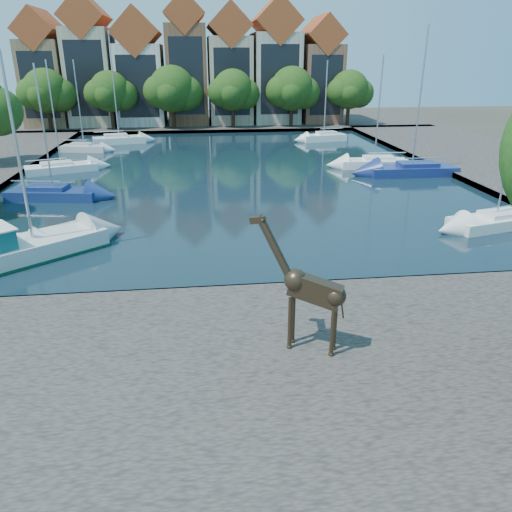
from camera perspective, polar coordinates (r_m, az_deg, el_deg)
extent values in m
plane|color=#38332B|center=(21.71, 2.40, -4.20)|extent=(160.00, 160.00, 0.00)
cube|color=black|center=(44.38, -2.54, 9.52)|extent=(38.00, 50.00, 0.08)
cube|color=#524C47|center=(15.70, 6.57, -14.59)|extent=(50.00, 14.00, 0.50)
cube|color=#524C47|center=(75.87, -4.49, 14.81)|extent=(60.00, 16.00, 0.50)
cube|color=#524C47|center=(52.45, 26.25, 9.49)|extent=(14.00, 52.00, 0.50)
cube|color=#866849|center=(77.87, -22.66, 17.73)|extent=(5.39, 9.00, 11.00)
cube|color=#A84E21|center=(77.85, -23.43, 22.62)|extent=(5.44, 9.18, 5.44)
cube|color=black|center=(73.55, -23.56, 17.45)|extent=(4.40, 0.05, 8.25)
cube|color=#BCAF90|center=(76.53, -18.19, 18.81)|extent=(5.88, 9.00, 12.50)
cube|color=#A84E21|center=(76.63, -18.92, 24.43)|extent=(5.94, 9.18, 5.94)
cube|color=black|center=(72.13, -18.85, 18.60)|extent=(4.80, 0.05, 9.38)
cube|color=silver|center=(75.68, -13.02, 18.52)|extent=(6.37, 9.00, 10.50)
cube|color=#A84E21|center=(75.64, -13.48, 23.56)|extent=(6.43, 9.18, 6.43)
cube|color=black|center=(71.22, -13.37, 18.31)|extent=(5.20, 0.05, 7.88)
cube|color=brown|center=(75.28, -7.88, 19.79)|extent=(5.39, 9.00, 13.00)
cube|color=#A84E21|center=(75.41, -8.21, 25.64)|extent=(5.44, 9.18, 5.44)
cube|color=black|center=(70.80, -7.91, 19.66)|extent=(4.40, 0.05, 9.75)
cube|color=#C3AB8B|center=(75.48, -3.02, 19.38)|extent=(5.88, 9.00, 11.50)
cube|color=#A84E21|center=(75.50, -3.14, 24.75)|extent=(5.94, 9.18, 5.94)
cube|color=black|center=(71.02, -2.75, 19.23)|extent=(4.80, 0.05, 8.62)
cube|color=beige|center=(76.20, 2.16, 19.61)|extent=(6.37, 9.00, 12.00)
cube|color=#A84E21|center=(76.26, 2.24, 25.20)|extent=(6.43, 9.18, 6.43)
cube|color=black|center=(71.78, 2.74, 19.46)|extent=(5.20, 0.05, 9.00)
cube|color=brown|center=(77.50, 7.18, 18.95)|extent=(5.39, 9.00, 10.50)
cube|color=#A84E21|center=(77.45, 7.42, 23.72)|extent=(5.44, 9.18, 5.44)
cube|color=black|center=(73.15, 8.04, 18.74)|extent=(4.40, 0.05, 7.88)
cylinder|color=#332114|center=(72.60, -22.52, 14.44)|extent=(0.50, 0.50, 3.20)
sphere|color=#1B3F12|center=(72.34, -22.91, 17.00)|extent=(5.60, 5.60, 5.60)
sphere|color=#1B3F12|center=(72.24, -21.45, 16.74)|extent=(4.20, 4.20, 4.20)
sphere|color=#1B3F12|center=(72.38, -24.18, 16.59)|extent=(3.92, 3.92, 3.92)
cylinder|color=#332114|center=(70.95, -16.09, 15.08)|extent=(0.50, 0.50, 3.20)
sphere|color=#1B3F12|center=(70.69, -16.37, 17.61)|extent=(5.20, 5.20, 5.20)
sphere|color=#1B3F12|center=(70.80, -14.98, 17.33)|extent=(3.90, 3.90, 3.90)
sphere|color=#1B3F12|center=(70.54, -17.59, 17.26)|extent=(3.64, 3.64, 3.64)
cylinder|color=#332114|center=(70.18, -9.40, 15.55)|extent=(0.50, 0.50, 3.20)
sphere|color=#1B3F12|center=(69.90, -9.58, 18.31)|extent=(6.00, 6.00, 6.00)
sphere|color=#1B3F12|center=(70.19, -8.00, 17.92)|extent=(4.50, 4.50, 4.50)
sphere|color=#1B3F12|center=(69.61, -11.00, 17.96)|extent=(4.20, 4.20, 4.20)
cylinder|color=#332114|center=(70.32, -2.63, 15.81)|extent=(0.50, 0.50, 3.20)
sphere|color=#1B3F12|center=(70.05, -2.67, 18.43)|extent=(5.40, 5.40, 5.40)
sphere|color=#1B3F12|center=(70.52, -1.31, 18.03)|extent=(4.05, 4.05, 4.05)
sphere|color=#1B3F12|center=(69.57, -3.93, 18.16)|extent=(3.78, 3.78, 3.78)
cylinder|color=#332114|center=(71.36, 4.05, 15.87)|extent=(0.50, 0.50, 3.20)
sphere|color=#1B3F12|center=(71.09, 4.12, 18.55)|extent=(5.80, 5.80, 5.80)
sphere|color=#1B3F12|center=(71.76, 5.50, 18.08)|extent=(4.35, 4.35, 4.35)
sphere|color=#1B3F12|center=(70.43, 2.83, 18.31)|extent=(4.06, 4.06, 4.06)
cylinder|color=#332114|center=(73.26, 10.45, 15.74)|extent=(0.50, 0.50, 3.20)
sphere|color=#1B3F12|center=(73.01, 10.62, 18.20)|extent=(5.20, 5.20, 5.20)
sphere|color=#1B3F12|center=(73.80, 11.74, 17.75)|extent=(3.90, 3.90, 3.90)
sphere|color=#1B3F12|center=(72.24, 9.56, 18.02)|extent=(3.64, 3.64, 3.64)
cylinder|color=#36281B|center=(16.48, 3.90, -7.70)|extent=(0.14, 0.14, 1.84)
cylinder|color=#36281B|center=(16.81, 4.25, -7.08)|extent=(0.14, 0.14, 1.84)
cylinder|color=#36281B|center=(16.23, 8.74, -8.42)|extent=(0.14, 0.14, 1.84)
cylinder|color=#36281B|center=(16.56, 8.99, -7.77)|extent=(0.14, 0.14, 1.84)
cube|color=#36281B|center=(15.93, 6.79, -3.92)|extent=(1.82, 1.21, 1.08)
cylinder|color=#36281B|center=(15.74, 2.34, 0.66)|extent=(1.18, 0.75, 1.91)
cube|color=#36281B|center=(15.61, 0.16, 4.13)|extent=(0.53, 0.36, 0.29)
cube|color=silver|center=(27.24, -26.06, 0.54)|extent=(8.70, 7.70, 1.15)
cylinder|color=#B2B2B7|center=(26.41, -25.62, 10.77)|extent=(0.14, 0.14, 8.86)
cube|color=navy|center=(38.45, -22.13, 6.72)|extent=(6.54, 3.17, 0.88)
cube|color=navy|center=(38.38, -22.19, 7.14)|extent=(2.95, 1.95, 0.49)
cylinder|color=#B2B2B7|center=(37.66, -23.10, 13.21)|extent=(0.12, 0.12, 8.36)
cube|color=white|center=(47.45, -21.36, 9.43)|extent=(6.25, 3.95, 0.82)
cube|color=white|center=(47.40, -21.41, 9.75)|extent=(2.92, 2.24, 0.46)
cylinder|color=#B2B2B7|center=(46.80, -22.14, 14.81)|extent=(0.11, 0.11, 8.57)
cube|color=silver|center=(57.13, -19.04, 11.64)|extent=(4.93, 2.52, 0.83)
cube|color=silver|center=(57.08, -19.07, 11.91)|extent=(2.24, 1.53, 0.46)
cylinder|color=#B2B2B7|center=(56.59, -19.61, 16.08)|extent=(0.11, 0.11, 8.48)
cube|color=white|center=(61.34, -15.36, 12.75)|extent=(6.14, 3.37, 1.00)
cube|color=white|center=(61.29, -15.40, 13.06)|extent=(2.81, 1.99, 0.55)
cylinder|color=#B2B2B7|center=(60.76, -15.94, 18.24)|extent=(0.13, 0.13, 11.26)
cube|color=white|center=(32.89, 25.74, 3.73)|extent=(6.13, 3.37, 0.84)
cube|color=white|center=(32.82, 25.82, 4.19)|extent=(2.81, 1.99, 0.46)
cylinder|color=#B2B2B7|center=(31.96, 27.05, 11.24)|extent=(0.11, 0.11, 8.36)
cube|color=navy|center=(45.13, 17.38, 9.46)|extent=(7.45, 2.71, 0.98)
cube|color=navy|center=(45.07, 17.43, 9.86)|extent=(3.27, 1.87, 0.54)
cylinder|color=#B2B2B7|center=(44.35, 18.25, 16.71)|extent=(0.13, 0.13, 10.96)
cube|color=white|center=(47.36, 13.35, 10.37)|extent=(6.25, 2.58, 0.93)
cube|color=white|center=(47.30, 13.39, 10.74)|extent=(2.77, 1.69, 0.51)
cylinder|color=#B2B2B7|center=(46.70, 13.87, 16.00)|extent=(0.12, 0.12, 8.85)
cube|color=white|center=(61.66, 7.75, 13.36)|extent=(5.53, 2.77, 0.99)
cube|color=white|center=(61.61, 7.77, 13.66)|extent=(2.51, 1.69, 0.55)
cylinder|color=#B2B2B7|center=(61.18, 7.97, 17.43)|extent=(0.13, 0.13, 8.24)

